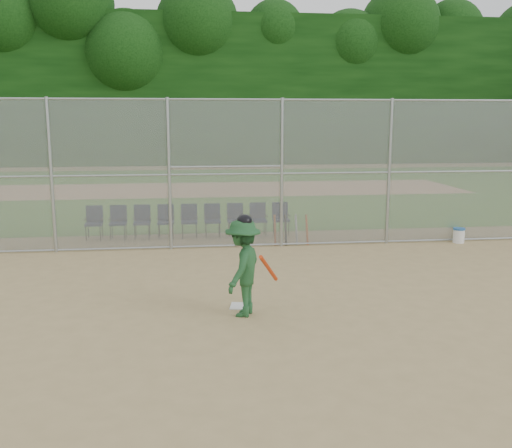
{
  "coord_description": "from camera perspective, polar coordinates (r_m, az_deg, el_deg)",
  "views": [
    {
      "loc": [
        -1.53,
        -10.13,
        3.46
      ],
      "look_at": [
        0.0,
        2.5,
        1.1
      ],
      "focal_mm": 40.0,
      "sensor_mm": 36.0,
      "label": 1
    }
  ],
  "objects": [
    {
      "name": "dirt_patch_far",
      "position": [
        28.38,
        -3.77,
        3.51
      ],
      "size": [
        24.0,
        24.0,
        0.0
      ],
      "primitive_type": "plane",
      "color": "tan",
      "rests_on": "ground"
    },
    {
      "name": "chair_3",
      "position": [
        16.94,
        -9.02,
        0.25
      ],
      "size": [
        0.54,
        0.52,
        0.96
      ],
      "primitive_type": null,
      "color": "#0F1A39",
      "rests_on": "ground"
    },
    {
      "name": "ground",
      "position": [
        10.81,
        1.61,
        -8.16
      ],
      "size": [
        100.0,
        100.0,
        0.0
      ],
      "primitive_type": "plane",
      "color": "tan",
      "rests_on": "ground"
    },
    {
      "name": "home_plate",
      "position": [
        10.76,
        -1.49,
        -8.2
      ],
      "size": [
        0.47,
        0.47,
        0.02
      ],
      "primitive_type": "cube",
      "rotation": [
        0.0,
        0.0,
        -0.19
      ],
      "color": "silver",
      "rests_on": "ground"
    },
    {
      "name": "backstop_fence",
      "position": [
        15.27,
        -1.13,
        5.28
      ],
      "size": [
        16.09,
        0.09,
        4.0
      ],
      "color": "gray",
      "rests_on": "ground"
    },
    {
      "name": "chair_4",
      "position": [
        16.93,
        -6.69,
        0.3
      ],
      "size": [
        0.54,
        0.52,
        0.96
      ],
      "primitive_type": null,
      "color": "#0F1A39",
      "rests_on": "ground"
    },
    {
      "name": "treeline",
      "position": [
        30.24,
        -4.11,
        14.36
      ],
      "size": [
        81.0,
        60.0,
        11.0
      ],
      "color": "black",
      "rests_on": "ground"
    },
    {
      "name": "chair_2",
      "position": [
        16.98,
        -11.33,
        0.19
      ],
      "size": [
        0.54,
        0.52,
        0.96
      ],
      "primitive_type": null,
      "color": "#0F1A39",
      "rests_on": "ground"
    },
    {
      "name": "chair_7",
      "position": [
        17.05,
        0.25,
        0.45
      ],
      "size": [
        0.54,
        0.52,
        0.96
      ],
      "primitive_type": null,
      "color": "#0F1A39",
      "rests_on": "ground"
    },
    {
      "name": "chair_1",
      "position": [
        17.05,
        -13.64,
        0.14
      ],
      "size": [
        0.54,
        0.52,
        0.96
      ],
      "primitive_type": null,
      "color": "#0F1A39",
      "rests_on": "ground"
    },
    {
      "name": "batter_at_plate",
      "position": [
        10.08,
        -1.31,
        -4.3
      ],
      "size": [
        1.14,
        1.36,
        1.83
      ],
      "color": "#1E4D27",
      "rests_on": "ground"
    },
    {
      "name": "grass_strip",
      "position": [
        28.38,
        -3.77,
        3.5
      ],
      "size": [
        100.0,
        100.0,
        0.0
      ],
      "primitive_type": "plane",
      "color": "#34671F",
      "rests_on": "ground"
    },
    {
      "name": "chair_6",
      "position": [
        16.98,
        -2.05,
        0.4
      ],
      "size": [
        0.54,
        0.52,
        0.96
      ],
      "primitive_type": null,
      "color": "#0F1A39",
      "rests_on": "ground"
    },
    {
      "name": "spare_bats",
      "position": [
        15.84,
        3.52,
        -0.59
      ],
      "size": [
        0.96,
        0.33,
        0.84
      ],
      "color": "#D84C14",
      "rests_on": "ground"
    },
    {
      "name": "water_cooler",
      "position": [
        17.08,
        19.62,
        -1.07
      ],
      "size": [
        0.33,
        0.33,
        0.42
      ],
      "color": "white",
      "rests_on": "ground"
    },
    {
      "name": "chair_0",
      "position": [
        17.14,
        -15.92,
        0.09
      ],
      "size": [
        0.54,
        0.52,
        0.96
      ],
      "primitive_type": null,
      "color": "#0F1A39",
      "rests_on": "ground"
    },
    {
      "name": "chair_8",
      "position": [
        17.15,
        2.53,
        0.49
      ],
      "size": [
        0.54,
        0.52,
        0.96
      ],
      "primitive_type": null,
      "color": "#0F1A39",
      "rests_on": "ground"
    },
    {
      "name": "chair_5",
      "position": [
        16.94,
        -4.37,
        0.35
      ],
      "size": [
        0.54,
        0.52,
        0.96
      ],
      "primitive_type": null,
      "color": "#0F1A39",
      "rests_on": "ground"
    }
  ]
}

